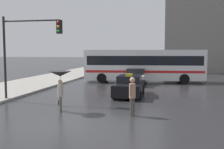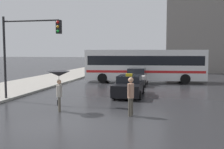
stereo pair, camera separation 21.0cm
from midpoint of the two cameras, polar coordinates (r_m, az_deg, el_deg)
name	(u,v)px [view 2 (the right image)]	position (r m, az deg, el deg)	size (l,w,h in m)	color
ground_plane	(52,127)	(11.11, -12.48, -11.20)	(300.00, 300.00, 0.00)	#262628
taxi	(129,86)	(18.40, 4.06, -2.61)	(1.91, 4.22, 1.58)	black
sedan_red	(137,77)	(24.97, 5.62, -0.55)	(1.91, 4.68, 1.55)	#B7B2AD
city_bus	(145,64)	(26.99, 7.34, 2.22)	(12.14, 3.53, 3.29)	silver
pedestrian_with_umbrella	(59,78)	(13.62, -11.04, -0.77)	(1.15, 1.15, 2.09)	#4C473D
pedestrian_man	(131,93)	(12.55, 4.59, -3.99)	(0.41, 0.45, 1.87)	#4C473D
traffic_light	(27,42)	(16.92, -17.61, 6.80)	(3.87, 0.38, 5.26)	black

